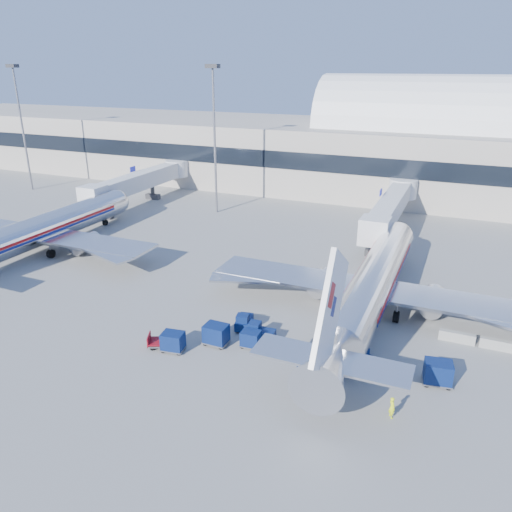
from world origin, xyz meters
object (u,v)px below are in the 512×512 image
at_px(airliner_main, 372,285).
at_px(barrier_mid, 499,345).
at_px(jetbridge_near, 392,205).
at_px(cart_train_c, 173,341).
at_px(jetbridge_mid, 144,180).
at_px(mast_far_west, 20,110).
at_px(tug_right, 366,359).
at_px(cart_solo_near, 312,371).
at_px(cart_open_red, 162,342).
at_px(cart_train_a, 251,339).
at_px(cart_train_b, 216,334).
at_px(cart_solo_far, 438,372).
at_px(mast_west, 214,119).
at_px(tug_left, 244,321).
at_px(ramp_worker, 392,407).
at_px(barrier_near, 457,337).
at_px(tug_lead, 259,332).
at_px(airliner_mid, 38,231).

height_order(airliner_main, barrier_mid, airliner_main).
relative_size(jetbridge_near, cart_train_c, 13.28).
xyz_separation_m(jetbridge_mid, mast_far_west, (-25.60, -0.81, 10.86)).
distance_m(tug_right, cart_solo_near, 4.97).
distance_m(airliner_main, cart_open_red, 20.28).
relative_size(barrier_mid, cart_train_a, 1.72).
relative_size(airliner_main, cart_train_a, 21.41).
bearing_deg(mast_far_west, tug_right, -26.07).
bearing_deg(cart_train_b, cart_solo_far, 5.74).
distance_m(mast_west, cart_train_a, 44.32).
bearing_deg(cart_solo_far, tug_right, 168.29).
bearing_deg(tug_left, ramp_worker, -126.87).
relative_size(mast_west, cart_train_c, 10.91).
height_order(barrier_near, tug_lead, tug_lead).
bearing_deg(cart_open_red, mast_west, 87.16).
relative_size(cart_solo_near, cart_open_red, 0.80).
xyz_separation_m(jetbridge_near, cart_solo_near, (0.59, -39.48, -2.96)).
bearing_deg(cart_open_red, tug_left, 23.93).
bearing_deg(mast_west, airliner_mid, -115.21).
xyz_separation_m(tug_left, cart_solo_far, (16.88, -1.92, 0.27)).
relative_size(jetbridge_mid, barrier_near, 9.17).
distance_m(airliner_mid, cart_open_red, 30.18).
height_order(cart_train_a, ramp_worker, ramp_worker).
bearing_deg(tug_lead, cart_solo_far, -7.36).
xyz_separation_m(jetbridge_mid, cart_solo_near, (42.59, -39.48, -2.96)).
distance_m(jetbridge_near, cart_solo_far, 37.26).
xyz_separation_m(barrier_near, cart_train_c, (-21.82, -10.99, 0.44)).
bearing_deg(airliner_mid, jetbridge_mid, 95.22).
distance_m(mast_west, barrier_near, 49.33).
bearing_deg(mast_far_west, cart_train_a, -30.08).
distance_m(tug_right, tug_left, 11.58).
distance_m(airliner_main, jetbridge_near, 26.43).
bearing_deg(barrier_mid, cart_train_b, -158.83).
bearing_deg(cart_train_b, barrier_mid, 22.16).
bearing_deg(airliner_mid, tug_left, -13.55).
bearing_deg(cart_solo_far, cart_train_c, -179.40).
bearing_deg(cart_train_a, airliner_mid, 159.61).
relative_size(barrier_near, cart_solo_far, 1.28).
bearing_deg(barrier_near, tug_left, -163.78).
relative_size(jetbridge_near, tug_right, 11.13).
height_order(jetbridge_near, barrier_mid, jetbridge_near).
bearing_deg(cart_train_b, tug_right, 8.56).
bearing_deg(tug_left, mast_far_west, 50.75).
bearing_deg(cart_solo_far, cart_train_a, 172.89).
xyz_separation_m(tug_right, cart_train_c, (-15.31, -4.02, 0.23)).
bearing_deg(cart_train_a, cart_open_red, -160.28).
distance_m(jetbridge_mid, tug_left, 48.53).
bearing_deg(airliner_mid, barrier_mid, -2.69).
relative_size(airliner_mid, tug_left, 14.22).
bearing_deg(barrier_mid, mast_far_west, 161.00).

